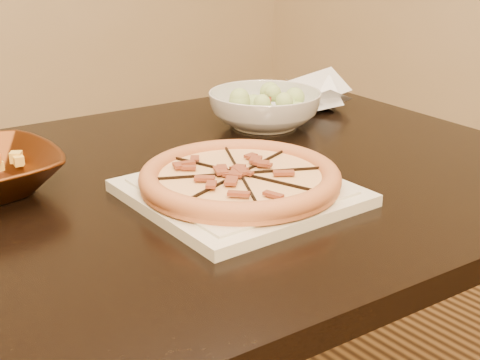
{
  "coord_description": "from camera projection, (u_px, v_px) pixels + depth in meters",
  "views": [
    {
      "loc": [
        -0.67,
        -1.05,
        1.14
      ],
      "look_at": [
        -0.08,
        -0.31,
        0.78
      ],
      "focal_mm": 50.0,
      "sensor_mm": 36.0,
      "label": 1
    }
  ],
  "objects": [
    {
      "name": "salad",
      "position": [
        265.0,
        83.0,
        1.36
      ],
      "size": [
        0.12,
        0.11,
        0.04
      ],
      "color": "#96B36E",
      "rests_on": "salad_bowl"
    },
    {
      "name": "cling_film",
      "position": [
        318.0,
        96.0,
        1.53
      ],
      "size": [
        0.16,
        0.14,
        0.05
      ],
      "primitive_type": null,
      "rotation": [
        0.0,
        0.0,
        -0.22
      ],
      "color": "silver",
      "rests_on": "dining_table"
    },
    {
      "name": "dining_table",
      "position": [
        147.0,
        242.0,
        1.1
      ],
      "size": [
        1.49,
        1.03,
        0.75
      ],
      "color": "black",
      "rests_on": "floor"
    },
    {
      "name": "plate",
      "position": [
        240.0,
        192.0,
        1.02
      ],
      "size": [
        0.31,
        0.31,
        0.02
      ],
      "color": "beige",
      "rests_on": "dining_table"
    },
    {
      "name": "pizza",
      "position": [
        240.0,
        178.0,
        1.01
      ],
      "size": [
        0.31,
        0.31,
        0.03
      ],
      "color": "#C97548",
      "rests_on": "plate"
    },
    {
      "name": "salad_bowl",
      "position": [
        265.0,
        109.0,
        1.38
      ],
      "size": [
        0.28,
        0.28,
        0.07
      ],
      "primitive_type": "imported",
      "rotation": [
        0.0,
        0.0,
        -0.25
      ],
      "color": "silver",
      "rests_on": "dining_table"
    }
  ]
}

